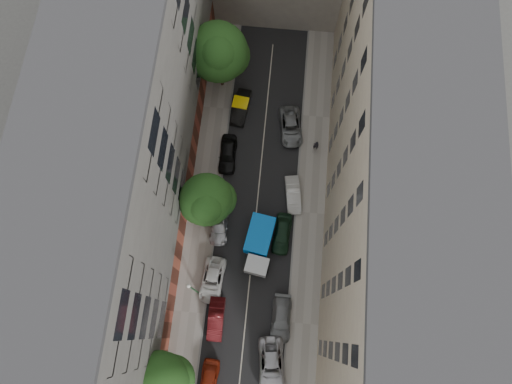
# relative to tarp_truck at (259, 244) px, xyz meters

# --- Properties ---
(ground) EXTENTS (120.00, 120.00, 0.00)m
(ground) POSITION_rel_tarp_truck_xyz_m (-0.60, 4.03, -1.46)
(ground) COLOR #4C4C49
(ground) RESTS_ON ground
(road_surface) EXTENTS (8.00, 44.00, 0.02)m
(road_surface) POSITION_rel_tarp_truck_xyz_m (-0.60, 4.03, -1.45)
(road_surface) COLOR black
(road_surface) RESTS_ON ground
(sidewalk_left) EXTENTS (3.00, 44.00, 0.15)m
(sidewalk_left) POSITION_rel_tarp_truck_xyz_m (-6.10, 4.03, -1.38)
(sidewalk_left) COLOR gray
(sidewalk_left) RESTS_ON ground
(sidewalk_right) EXTENTS (3.00, 44.00, 0.15)m
(sidewalk_right) POSITION_rel_tarp_truck_xyz_m (4.90, 4.03, -1.38)
(sidewalk_right) COLOR gray
(sidewalk_right) RESTS_ON ground
(building_left) EXTENTS (8.00, 44.00, 20.00)m
(building_left) POSITION_rel_tarp_truck_xyz_m (-11.60, 4.03, 8.54)
(building_left) COLOR #53514E
(building_left) RESTS_ON ground
(building_right) EXTENTS (8.00, 44.00, 20.00)m
(building_right) POSITION_rel_tarp_truck_xyz_m (10.40, 4.03, 8.54)
(building_right) COLOR #C1B496
(building_right) RESTS_ON ground
(tarp_truck) EXTENTS (3.11, 6.04, 2.65)m
(tarp_truck) POSITION_rel_tarp_truck_xyz_m (0.00, 0.00, 0.00)
(tarp_truck) COLOR black
(tarp_truck) RESTS_ON ground
(car_left_0) EXTENTS (1.83, 4.13, 1.38)m
(car_left_0) POSITION_rel_tarp_truck_xyz_m (-3.40, -12.97, -0.77)
(car_left_0) COLOR maroon
(car_left_0) RESTS_ON ground
(car_left_1) EXTENTS (1.52, 4.16, 1.36)m
(car_left_1) POSITION_rel_tarp_truck_xyz_m (-3.40, -7.37, -0.78)
(car_left_1) COLOR #4C0F11
(car_left_1) RESTS_ON ground
(car_left_2) EXTENTS (2.45, 4.74, 1.28)m
(car_left_2) POSITION_rel_tarp_truck_xyz_m (-4.20, -3.77, -0.82)
(car_left_2) COLOR silver
(car_left_2) RESTS_ON ground
(car_left_3) EXTENTS (1.96, 4.47, 1.28)m
(car_left_3) POSITION_rel_tarp_truck_xyz_m (-4.20, 1.83, -0.82)
(car_left_3) COLOR #BCBCC1
(car_left_3) RESTS_ON ground
(car_left_4) EXTENTS (1.87, 4.45, 1.50)m
(car_left_4) POSITION_rel_tarp_truck_xyz_m (-4.20, 9.43, -0.71)
(car_left_4) COLOR black
(car_left_4) RESTS_ON ground
(car_left_5) EXTENTS (1.98, 4.48, 1.43)m
(car_left_5) POSITION_rel_tarp_truck_xyz_m (-3.40, 15.03, -0.74)
(car_left_5) COLOR black
(car_left_5) RESTS_ON ground
(car_right_0) EXTENTS (2.98, 5.40, 1.43)m
(car_right_0) POSITION_rel_tarp_truck_xyz_m (2.20, -10.97, -0.74)
(car_right_0) COLOR #AFAEB3
(car_right_0) RESTS_ON ground
(car_right_1) EXTENTS (1.88, 4.60, 1.33)m
(car_right_1) POSITION_rel_tarp_truck_xyz_m (2.77, -6.77, -0.79)
(car_right_1) COLOR slate
(car_right_1) RESTS_ON ground
(car_right_2) EXTENTS (2.00, 4.39, 1.46)m
(car_right_2) POSITION_rel_tarp_truck_xyz_m (2.20, 1.43, -0.73)
(car_right_2) COLOR black
(car_right_2) RESTS_ON ground
(car_right_3) EXTENTS (2.05, 4.23, 1.34)m
(car_right_3) POSITION_rel_tarp_truck_xyz_m (3.00, 5.63, -0.79)
(car_right_3) COLOR silver
(car_right_3) RESTS_ON ground
(car_right_4) EXTENTS (3.01, 5.15, 1.35)m
(car_right_4) POSITION_rel_tarp_truck_xyz_m (2.20, 13.25, -0.79)
(car_right_4) COLOR slate
(car_right_4) RESTS_ON ground
(tree_mid) EXTENTS (5.29, 5.01, 7.47)m
(tree_mid) POSITION_rel_tarp_truck_xyz_m (-5.10, 2.92, 3.50)
(tree_mid) COLOR #382619
(tree_mid) RESTS_ON sidewalk_left
(tree_far) EXTENTS (6.23, 6.09, 9.19)m
(tree_far) POSITION_rel_tarp_truck_xyz_m (-5.74, 17.92, 4.63)
(tree_far) COLOR #382619
(tree_far) RESTS_ON sidewalk_left
(lamp_post) EXTENTS (0.36, 0.36, 6.71)m
(lamp_post) POSITION_rel_tarp_truck_xyz_m (-5.49, -5.05, 2.80)
(lamp_post) COLOR #195A28
(lamp_post) RESTS_ON sidewalk_left
(pedestrian) EXTENTS (0.64, 0.46, 1.65)m
(pedestrian) POSITION_rel_tarp_truck_xyz_m (5.01, 11.21, -0.48)
(pedestrian) COLOR black
(pedestrian) RESTS_ON sidewalk_right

